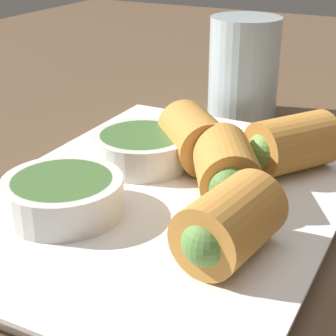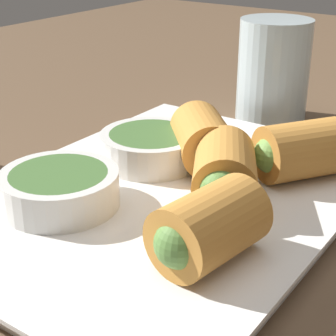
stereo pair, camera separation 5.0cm
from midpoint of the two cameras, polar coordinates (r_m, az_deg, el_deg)
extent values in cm
cube|color=brown|center=(41.59, 6.54, -5.50)|extent=(180.00, 140.00, 2.00)
cube|color=white|center=(40.76, 3.52, -3.46)|extent=(31.41, 23.04, 1.20)
cube|color=white|center=(40.42, 3.54, -2.52)|extent=(32.67, 23.96, 0.30)
cylinder|color=#C68438|center=(43.85, 6.85, 2.86)|extent=(7.53, 7.44, 4.31)
sphere|color=#56843D|center=(41.63, 7.69, 1.61)|extent=(2.80, 2.80, 2.80)
cylinder|color=#C68438|center=(38.28, 9.19, -0.58)|extent=(7.59, 6.85, 4.31)
sphere|color=#56843D|center=(36.03, 9.38, -2.24)|extent=(2.80, 2.80, 2.80)
cylinder|color=#C68438|center=(31.80, 8.77, -6.03)|extent=(6.84, 5.18, 4.31)
sphere|color=#56843D|center=(30.05, 5.98, -7.81)|extent=(2.80, 2.80, 2.80)
cylinder|color=#C68438|center=(43.27, 16.70, 1.66)|extent=(7.62, 7.09, 4.31)
sphere|color=#6B9E47|center=(41.86, 13.97, 1.22)|extent=(2.80, 2.80, 2.80)
cylinder|color=silver|center=(44.44, 1.47, 2.02)|extent=(8.05, 8.05, 2.42)
cylinder|color=#477038|center=(44.07, 1.48, 3.21)|extent=(6.60, 6.60, 0.44)
cylinder|color=silver|center=(37.96, -7.29, -2.26)|extent=(8.05, 8.05, 2.42)
cylinder|color=#477038|center=(37.53, -7.37, -0.90)|extent=(6.60, 6.60, 0.44)
cylinder|color=silver|center=(59.26, 13.09, 9.60)|extent=(7.27, 7.27, 10.27)
camera|label=1|loc=(0.03, -86.39, 1.63)|focal=60.00mm
camera|label=2|loc=(0.03, 93.61, -1.63)|focal=60.00mm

